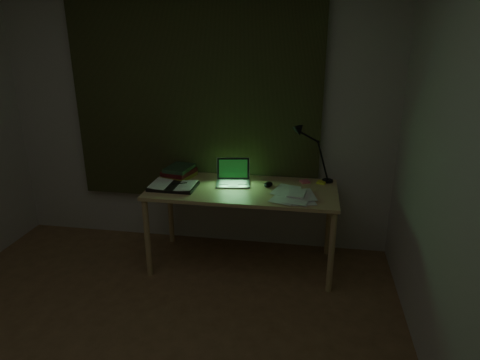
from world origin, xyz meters
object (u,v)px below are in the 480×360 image
object	(u,v)px
open_textbook	(173,186)
desk_lamp	(329,154)
loose_papers	(291,193)
laptop	(233,173)
book_stack	(180,171)
desk	(242,227)

from	to	relation	value
open_textbook	desk_lamp	bearing A→B (deg)	16.71
loose_papers	laptop	bearing A→B (deg)	164.75
book_stack	desk	bearing A→B (deg)	-17.73
loose_papers	desk_lamp	world-z (taller)	desk_lamp
desk	book_stack	size ratio (longest dim) A/B	5.87
open_textbook	loose_papers	xyz separation A→B (m)	(0.97, 0.01, -0.01)
laptop	book_stack	xyz separation A→B (m)	(-0.49, 0.12, -0.05)
book_stack	desk_lamp	bearing A→B (deg)	3.75
desk	loose_papers	distance (m)	0.55
desk	open_textbook	size ratio (longest dim) A/B	4.10
desk	desk_lamp	distance (m)	0.96
loose_papers	desk_lamp	size ratio (longest dim) A/B	0.63
laptop	book_stack	size ratio (longest dim) A/B	1.21
desk_lamp	loose_papers	bearing A→B (deg)	-136.61
book_stack	desk_lamp	size ratio (longest dim) A/B	0.53
laptop	loose_papers	distance (m)	0.52
laptop	loose_papers	size ratio (longest dim) A/B	1.00
open_textbook	desk_lamp	xyz separation A→B (m)	(1.26, 0.35, 0.23)
book_stack	loose_papers	distance (m)	1.02
book_stack	loose_papers	size ratio (longest dim) A/B	0.83
open_textbook	book_stack	world-z (taller)	book_stack
laptop	desk_lamp	world-z (taller)	desk_lamp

